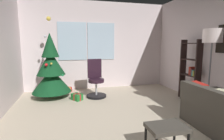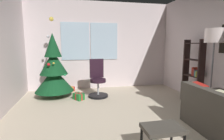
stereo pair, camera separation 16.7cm
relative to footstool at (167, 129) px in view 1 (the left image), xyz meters
name	(u,v)px [view 1 (the left image)]	position (x,y,z in m)	size (l,w,h in m)	color
ground_plane	(128,131)	(-0.26, 0.79, -0.38)	(4.69, 6.13, 0.10)	beige
wall_back_with_windows	(97,46)	(-0.28, 3.90, 1.11)	(4.69, 0.12, 2.87)	silver
footstool	(167,129)	(0.00, 0.00, 0.00)	(0.53, 0.37, 0.39)	#413D35
holiday_tree	(51,71)	(-1.71, 3.09, 0.42)	(1.07, 1.07, 2.22)	#4C331E
gift_box_red	(67,89)	(-1.30, 3.58, -0.26)	(0.29, 0.29, 0.15)	red
gift_box_green	(77,97)	(-1.05, 2.66, -0.25)	(0.33, 0.35, 0.18)	#1E722D
office_chair	(96,82)	(-0.50, 2.86, 0.08)	(0.56, 0.56, 1.07)	black
bookshelf	(190,74)	(1.87, 1.92, 0.38)	(0.18, 0.64, 1.61)	black
floor_lamp	(212,42)	(1.60, 1.00, 1.20)	(0.38, 0.38, 1.79)	slate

